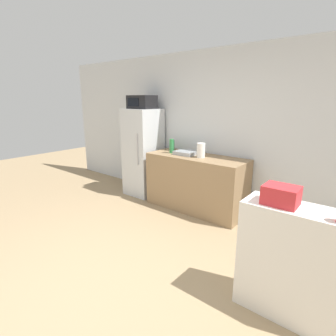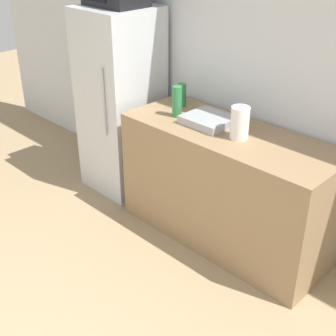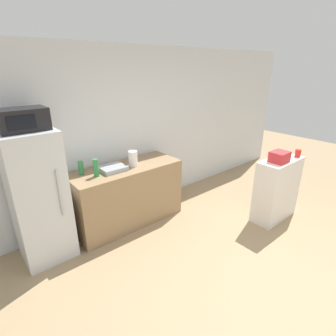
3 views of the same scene
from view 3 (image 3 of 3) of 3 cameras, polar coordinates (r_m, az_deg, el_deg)
The scene contains 12 objects.
ground_plane at distance 3.29m, azimuth 21.37°, elevation -24.86°, with size 14.00×14.00×0.00m, color #9E8460.
wall_back at distance 4.26m, azimuth -8.21°, elevation 7.59°, with size 8.00×0.06×2.60m, color silver.
refrigerator at distance 3.54m, azimuth -26.36°, elevation -5.75°, with size 0.59×0.62×1.64m.
microwave at distance 3.26m, azimuth -29.08°, elevation 9.22°, with size 0.49×0.35×0.24m.
counter at distance 4.08m, azimuth -8.86°, elevation -5.76°, with size 1.66×0.64×0.91m, color #937551.
sink_basin at distance 3.79m, azimuth -11.99°, elevation -0.04°, with size 0.35×0.32×0.06m, color #9EA3A8.
bottle_tall at distance 3.60m, azimuth -15.41°, elevation 0.04°, with size 0.07×0.07×0.24m, color #2D7F42.
bottle_short at distance 3.74m, azimuth -18.42°, elevation 0.01°, with size 0.07×0.07×0.19m, color #2D7F42.
shelf_cabinet at distance 4.44m, azimuth 22.55°, elevation -4.33°, with size 0.80×0.35×0.99m, color white.
basket at distance 4.13m, azimuth 23.09°, elevation 2.26°, with size 0.27×0.21×0.15m, color red.
jar at distance 4.49m, azimuth 26.43°, elevation 2.90°, with size 0.08×0.08×0.11m, color red.
paper_towel_roll at distance 3.87m, azimuth -7.63°, elevation 2.03°, with size 0.13×0.13×0.23m, color white.
Camera 3 is at (-2.17, -0.90, 2.30)m, focal length 28.00 mm.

